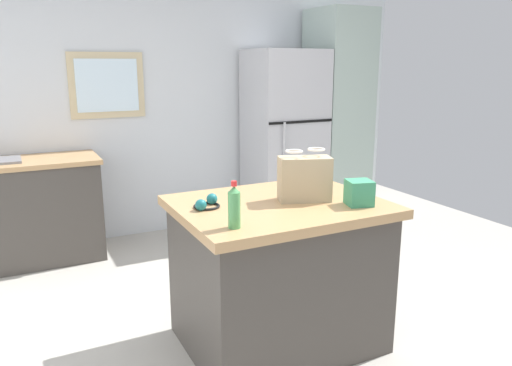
{
  "coord_description": "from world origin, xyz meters",
  "views": [
    {
      "loc": [
        -1.46,
        -2.27,
        1.69
      ],
      "look_at": [
        -0.1,
        0.46,
        0.95
      ],
      "focal_mm": 34.75,
      "sensor_mm": 36.0,
      "label": 1
    }
  ],
  "objects_px": {
    "kitchen_island": "(278,273)",
    "small_box": "(359,193)",
    "ear_defenders": "(207,203)",
    "bottle": "(234,207)",
    "shopping_bag": "(305,178)",
    "refrigerator": "(284,139)",
    "tall_cabinet": "(337,116)"
  },
  "relations": [
    {
      "from": "kitchen_island",
      "to": "refrigerator",
      "type": "height_order",
      "value": "refrigerator"
    },
    {
      "from": "tall_cabinet",
      "to": "small_box",
      "type": "relative_size",
      "value": 15.58
    },
    {
      "from": "small_box",
      "to": "bottle",
      "type": "height_order",
      "value": "bottle"
    },
    {
      "from": "shopping_bag",
      "to": "small_box",
      "type": "xyz_separation_m",
      "value": [
        0.23,
        -0.23,
        -0.06
      ]
    },
    {
      "from": "refrigerator",
      "to": "ear_defenders",
      "type": "distance_m",
      "value": 2.52
    },
    {
      "from": "shopping_bag",
      "to": "refrigerator",
      "type": "bearing_deg",
      "value": 63.15
    },
    {
      "from": "refrigerator",
      "to": "tall_cabinet",
      "type": "distance_m",
      "value": 0.7
    },
    {
      "from": "refrigerator",
      "to": "tall_cabinet",
      "type": "height_order",
      "value": "tall_cabinet"
    },
    {
      "from": "refrigerator",
      "to": "small_box",
      "type": "xyz_separation_m",
      "value": [
        -0.82,
        -2.28,
        0.06
      ]
    },
    {
      "from": "refrigerator",
      "to": "shopping_bag",
      "type": "distance_m",
      "value": 2.31
    },
    {
      "from": "kitchen_island",
      "to": "refrigerator",
      "type": "bearing_deg",
      "value": 59.51
    },
    {
      "from": "tall_cabinet",
      "to": "ear_defenders",
      "type": "relative_size",
      "value": 10.58
    },
    {
      "from": "shopping_bag",
      "to": "bottle",
      "type": "xyz_separation_m",
      "value": [
        -0.58,
        -0.28,
        -0.03
      ]
    },
    {
      "from": "small_box",
      "to": "ear_defenders",
      "type": "height_order",
      "value": "small_box"
    },
    {
      "from": "bottle",
      "to": "ear_defenders",
      "type": "height_order",
      "value": "bottle"
    },
    {
      "from": "refrigerator",
      "to": "ear_defenders",
      "type": "xyz_separation_m",
      "value": [
        -1.61,
        -1.94,
        0.01
      ]
    },
    {
      "from": "kitchen_island",
      "to": "small_box",
      "type": "distance_m",
      "value": 0.69
    },
    {
      "from": "bottle",
      "to": "ear_defenders",
      "type": "xyz_separation_m",
      "value": [
        0.01,
        0.39,
        -0.08
      ]
    },
    {
      "from": "kitchen_island",
      "to": "shopping_bag",
      "type": "xyz_separation_m",
      "value": [
        0.15,
        -0.03,
        0.58
      ]
    },
    {
      "from": "small_box",
      "to": "ear_defenders",
      "type": "xyz_separation_m",
      "value": [
        -0.79,
        0.34,
        -0.05
      ]
    },
    {
      "from": "kitchen_island",
      "to": "small_box",
      "type": "bearing_deg",
      "value": -33.95
    },
    {
      "from": "ear_defenders",
      "to": "bottle",
      "type": "bearing_deg",
      "value": -90.93
    },
    {
      "from": "tall_cabinet",
      "to": "shopping_bag",
      "type": "xyz_separation_m",
      "value": [
        -1.71,
        -2.06,
        -0.09
      ]
    },
    {
      "from": "kitchen_island",
      "to": "small_box",
      "type": "height_order",
      "value": "small_box"
    },
    {
      "from": "tall_cabinet",
      "to": "bottle",
      "type": "distance_m",
      "value": 3.27
    },
    {
      "from": "tall_cabinet",
      "to": "bottle",
      "type": "bearing_deg",
      "value": -134.34
    },
    {
      "from": "kitchen_island",
      "to": "refrigerator",
      "type": "distance_m",
      "value": 2.4
    },
    {
      "from": "ear_defenders",
      "to": "shopping_bag",
      "type": "bearing_deg",
      "value": -11.83
    },
    {
      "from": "kitchen_island",
      "to": "tall_cabinet",
      "type": "relative_size",
      "value": 0.53
    },
    {
      "from": "shopping_bag",
      "to": "ear_defenders",
      "type": "relative_size",
      "value": 1.57
    },
    {
      "from": "tall_cabinet",
      "to": "shopping_bag",
      "type": "height_order",
      "value": "tall_cabinet"
    },
    {
      "from": "shopping_bag",
      "to": "small_box",
      "type": "relative_size",
      "value": 2.31
    }
  ]
}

